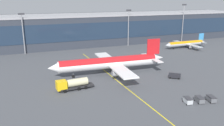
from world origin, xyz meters
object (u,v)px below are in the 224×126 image
Objects in this scene: main_airliner at (110,63)px; baggage_cart_1 at (200,100)px; pushback_tug at (175,76)px; baggage_cart_0 at (188,100)px; fuel_tanker at (73,84)px; commuter_jet_far at (186,43)px; baggage_cart_2 at (211,99)px.

baggage_cart_1 is (13.01, -29.76, -3.32)m from main_airliner.
pushback_tug is 19.26m from baggage_cart_0.
main_airliner is at bearing 32.40° from fuel_tanker.
baggage_cart_1 is 68.75m from commuter_jet_far.
baggage_cart_2 is 0.11× the size of commuter_jet_far.
baggage_cart_2 is at bearing -62.09° from main_airliner.
baggage_cart_1 is (-5.50, -17.91, -0.07)m from pushback_tug.
main_airliner is 34.62m from baggage_cart_2.
fuel_tanker is 76.93m from commuter_jet_far.
baggage_cart_0 is 1.00× the size of baggage_cart_1.
baggage_cart_0 is (9.88, -29.07, -3.32)m from main_airliner.
baggage_cart_0 is at bearing -37.84° from fuel_tanker.
commuter_jet_far is (52.92, 26.19, -1.70)m from main_airliner.
main_airliner reaches higher than baggage_cart_0.
baggage_cart_0 is at bearing 167.56° from baggage_cart_1.
baggage_cart_0 is at bearing -71.23° from main_airliner.
baggage_cart_2 is at bearing -97.27° from pushback_tug.
baggage_cart_2 is at bearing -123.01° from commuter_jet_far.
main_airliner is 14.29× the size of baggage_cart_1.
commuter_jet_far reaches higher than pushback_tug.
baggage_cart_0 and baggage_cart_1 have the same top height.
fuel_tanker is 34.64m from baggage_cart_1.
commuter_jet_far is at bearing 52.08° from baggage_cart_0.
baggage_cart_2 is 67.56m from commuter_jet_far.
pushback_tug is 0.17× the size of commuter_jet_far.
fuel_tanker is 3.76× the size of baggage_cart_1.
baggage_cart_1 and baggage_cart_2 have the same top height.
pushback_tug is 1.51× the size of baggage_cart_1.
baggage_cart_0 is 3.20m from baggage_cart_1.
fuel_tanker is at bearing 144.43° from baggage_cart_1.
baggage_cart_0 is at bearing -127.92° from commuter_jet_far.
baggage_cart_0 is (-8.62, -17.22, -0.07)m from pushback_tug.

